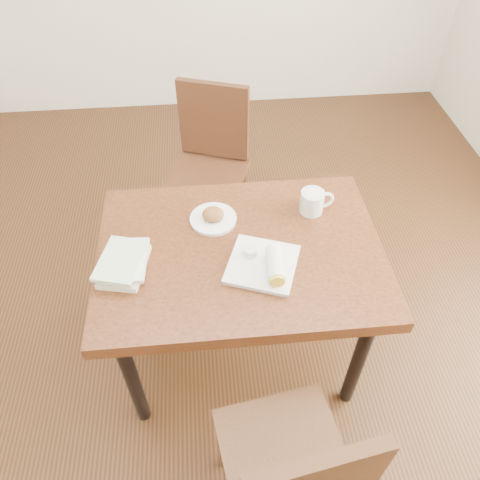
{
  "coord_description": "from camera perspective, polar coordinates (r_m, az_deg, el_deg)",
  "views": [
    {
      "loc": [
        -0.12,
        -1.29,
        2.14
      ],
      "look_at": [
        0.0,
        0.0,
        0.8
      ],
      "focal_mm": 35.0,
      "sensor_mm": 36.0,
      "label": 1
    }
  ],
  "objects": [
    {
      "name": "coffee_mug",
      "position": [
        2.06,
        8.89,
        4.69
      ],
      "size": [
        0.15,
        0.1,
        0.1
      ],
      "color": "white",
      "rests_on": "table"
    },
    {
      "name": "ground",
      "position": [
        2.51,
        0.0,
        -12.87
      ],
      "size": [
        4.0,
        5.0,
        0.01
      ],
      "primitive_type": "cube",
      "color": "#472814",
      "rests_on": "ground"
    },
    {
      "name": "plate_scone",
      "position": [
        2.01,
        -3.29,
        2.77
      ],
      "size": [
        0.2,
        0.2,
        0.06
      ],
      "color": "white",
      "rests_on": "table"
    },
    {
      "name": "table",
      "position": [
        1.97,
        0.0,
        -2.72
      ],
      "size": [
        1.16,
        0.84,
        0.75
      ],
      "color": "brown",
      "rests_on": "ground"
    },
    {
      "name": "room_walls",
      "position": [
        1.4,
        0.0,
        24.45
      ],
      "size": [
        4.02,
        5.02,
        2.8
      ],
      "color": "silver",
      "rests_on": "ground"
    },
    {
      "name": "chair_far",
      "position": [
        2.72,
        -3.73,
        9.92
      ],
      "size": [
        0.54,
        0.54,
        0.95
      ],
      "color": "#452313",
      "rests_on": "ground"
    },
    {
      "name": "chair_near",
      "position": [
        1.68,
        6.51,
        -26.27
      ],
      "size": [
        0.48,
        0.48,
        0.95
      ],
      "color": "#4A2A15",
      "rests_on": "ground"
    },
    {
      "name": "plate_burrito",
      "position": [
        1.82,
        3.19,
        -2.96
      ],
      "size": [
        0.33,
        0.33,
        0.09
      ],
      "color": "white",
      "rests_on": "table"
    },
    {
      "name": "book_stack",
      "position": [
        1.87,
        -13.95,
        -2.71
      ],
      "size": [
        0.21,
        0.26,
        0.06
      ],
      "color": "white",
      "rests_on": "table"
    }
  ]
}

